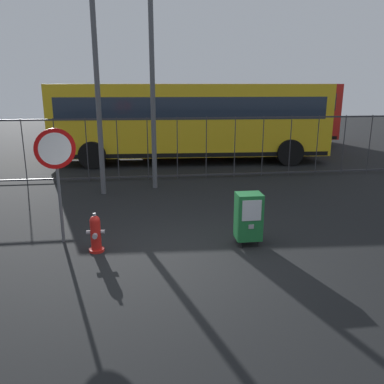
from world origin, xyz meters
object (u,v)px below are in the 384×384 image
(newspaper_box_primary, at_px, (249,216))
(bus_far, at_px, (230,110))
(bus_near, at_px, (190,118))
(street_light_near_right, at_px, (93,22))
(stop_sign, at_px, (56,162))
(fire_hydrant, at_px, (96,234))
(street_light_near_left, at_px, (151,40))

(newspaper_box_primary, bearing_deg, bus_far, 78.93)
(bus_near, height_order, street_light_near_right, street_light_near_right)
(bus_far, height_order, street_light_near_right, street_light_near_right)
(newspaper_box_primary, xyz_separation_m, stop_sign, (-3.57, 0.60, 1.03))
(fire_hydrant, xyz_separation_m, newspaper_box_primary, (2.87, -0.03, 0.22))
(bus_far, bearing_deg, newspaper_box_primary, -95.79)
(fire_hydrant, bearing_deg, bus_far, 67.41)
(fire_hydrant, distance_m, newspaper_box_primary, 2.88)
(street_light_near_right, bearing_deg, street_light_near_left, 17.77)
(newspaper_box_primary, relative_size, street_light_near_left, 0.14)
(fire_hydrant, xyz_separation_m, street_light_near_left, (1.27, 4.55, 3.81))
(stop_sign, height_order, bus_far, bus_far)
(bus_far, xyz_separation_m, street_light_near_right, (-5.64, -9.00, 2.82))
(stop_sign, distance_m, bus_far, 13.93)
(newspaper_box_primary, xyz_separation_m, bus_far, (2.56, 13.10, 1.14))
(fire_hydrant, bearing_deg, newspaper_box_primary, -0.66)
(bus_near, xyz_separation_m, bus_far, (2.58, 4.42, 0.00))
(newspaper_box_primary, xyz_separation_m, street_light_near_right, (-3.08, 4.11, 3.96))
(stop_sign, height_order, street_light_near_left, street_light_near_left)
(street_light_near_right, bearing_deg, stop_sign, -97.97)
(bus_near, relative_size, street_light_near_left, 1.47)
(fire_hydrant, relative_size, bus_near, 0.07)
(stop_sign, xyz_separation_m, bus_far, (6.13, 12.51, 0.11))
(newspaper_box_primary, bearing_deg, fire_hydrant, 179.34)
(bus_near, bearing_deg, street_light_near_left, -108.17)
(street_light_near_right, bearing_deg, bus_near, 56.16)
(street_light_near_right, bearing_deg, bus_far, 57.90)
(stop_sign, bearing_deg, street_light_near_right, 82.03)
(newspaper_box_primary, height_order, street_light_near_left, street_light_near_left)
(bus_near, bearing_deg, fire_hydrant, -105.23)
(newspaper_box_primary, relative_size, street_light_near_right, 0.13)
(newspaper_box_primary, relative_size, bus_far, 0.10)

